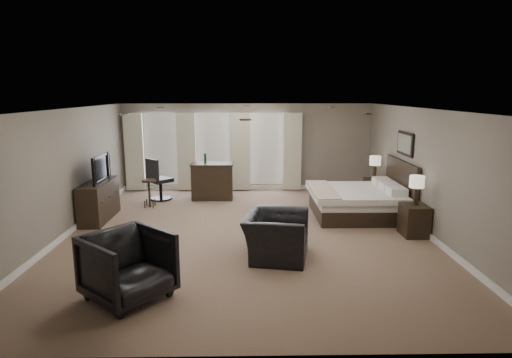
{
  "coord_description": "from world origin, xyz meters",
  "views": [
    {
      "loc": [
        0.03,
        -8.59,
        2.93
      ],
      "look_at": [
        0.2,
        0.4,
        1.1
      ],
      "focal_mm": 30.0,
      "sensor_mm": 36.0,
      "label": 1
    }
  ],
  "objects_px": {
    "bar_counter": "(213,181)",
    "desk_chair": "(160,179)",
    "tv": "(97,179)",
    "bar_stool_right": "(222,181)",
    "lamp_near": "(416,191)",
    "armchair_far": "(128,263)",
    "lamp_far": "(375,168)",
    "nightstand_near": "(414,220)",
    "bed": "(355,189)",
    "nightstand_far": "(374,190)",
    "bar_stool_left": "(149,193)",
    "dresser": "(99,201)",
    "armchair_near": "(276,228)"
  },
  "relations": [
    {
      "from": "bar_counter",
      "to": "desk_chair",
      "type": "relative_size",
      "value": 1.0
    },
    {
      "from": "tv",
      "to": "bar_stool_right",
      "type": "distance_m",
      "value": 3.69
    },
    {
      "from": "lamp_near",
      "to": "desk_chair",
      "type": "bearing_deg",
      "value": 151.82
    },
    {
      "from": "desk_chair",
      "to": "armchair_far",
      "type": "bearing_deg",
      "value": 140.71
    },
    {
      "from": "lamp_far",
      "to": "nightstand_near",
      "type": "bearing_deg",
      "value": -90.0
    },
    {
      "from": "bar_counter",
      "to": "bar_stool_right",
      "type": "bearing_deg",
      "value": 65.64
    },
    {
      "from": "lamp_far",
      "to": "bed",
      "type": "bearing_deg",
      "value": -121.54
    },
    {
      "from": "nightstand_far",
      "to": "nightstand_near",
      "type": "bearing_deg",
      "value": -90.0
    },
    {
      "from": "bar_stool_right",
      "to": "armchair_far",
      "type": "bearing_deg",
      "value": -98.63
    },
    {
      "from": "lamp_near",
      "to": "armchair_far",
      "type": "distance_m",
      "value": 5.83
    },
    {
      "from": "bar_stool_left",
      "to": "desk_chair",
      "type": "distance_m",
      "value": 0.84
    },
    {
      "from": "lamp_far",
      "to": "desk_chair",
      "type": "xyz_separation_m",
      "value": [
        -5.86,
        0.24,
        -0.34
      ]
    },
    {
      "from": "lamp_near",
      "to": "dresser",
      "type": "bearing_deg",
      "value": 169.58
    },
    {
      "from": "dresser",
      "to": "bar_stool_right",
      "type": "height_order",
      "value": "dresser"
    },
    {
      "from": "lamp_near",
      "to": "bar_counter",
      "type": "height_order",
      "value": "lamp_near"
    },
    {
      "from": "armchair_far",
      "to": "dresser",
      "type": "bearing_deg",
      "value": 65.17
    },
    {
      "from": "nightstand_near",
      "to": "desk_chair",
      "type": "distance_m",
      "value": 6.66
    },
    {
      "from": "nightstand_far",
      "to": "dresser",
      "type": "relative_size",
      "value": 0.39
    },
    {
      "from": "tv",
      "to": "bar_counter",
      "type": "distance_m",
      "value": 3.17
    },
    {
      "from": "lamp_far",
      "to": "tv",
      "type": "relative_size",
      "value": 0.57
    },
    {
      "from": "lamp_near",
      "to": "bar_stool_right",
      "type": "xyz_separation_m",
      "value": [
        -4.19,
        3.69,
        -0.55
      ]
    },
    {
      "from": "lamp_far",
      "to": "bar_counter",
      "type": "xyz_separation_m",
      "value": [
        -4.43,
        0.27,
        -0.42
      ]
    },
    {
      "from": "tv",
      "to": "bed",
      "type": "bearing_deg",
      "value": -88.31
    },
    {
      "from": "armchair_near",
      "to": "bar_stool_left",
      "type": "bearing_deg",
      "value": 52.45
    },
    {
      "from": "lamp_far",
      "to": "tv",
      "type": "bearing_deg",
      "value": -166.76
    },
    {
      "from": "nightstand_near",
      "to": "nightstand_far",
      "type": "xyz_separation_m",
      "value": [
        0.0,
        2.9,
        -0.02
      ]
    },
    {
      "from": "nightstand_far",
      "to": "tv",
      "type": "height_order",
      "value": "tv"
    },
    {
      "from": "nightstand_far",
      "to": "dresser",
      "type": "xyz_separation_m",
      "value": [
        -6.92,
        -1.63,
        0.14
      ]
    },
    {
      "from": "dresser",
      "to": "lamp_far",
      "type": "bearing_deg",
      "value": 13.24
    },
    {
      "from": "bed",
      "to": "tv",
      "type": "distance_m",
      "value": 6.04
    },
    {
      "from": "nightstand_near",
      "to": "lamp_near",
      "type": "bearing_deg",
      "value": 0.0
    },
    {
      "from": "desk_chair",
      "to": "armchair_near",
      "type": "bearing_deg",
      "value": 168.19
    },
    {
      "from": "lamp_near",
      "to": "dresser",
      "type": "relative_size",
      "value": 0.39
    },
    {
      "from": "bed",
      "to": "nightstand_far",
      "type": "distance_m",
      "value": 1.74
    },
    {
      "from": "tv",
      "to": "armchair_far",
      "type": "distance_m",
      "value": 4.35
    },
    {
      "from": "bed",
      "to": "lamp_far",
      "type": "height_order",
      "value": "bed"
    },
    {
      "from": "bar_stool_right",
      "to": "lamp_far",
      "type": "bearing_deg",
      "value": -10.67
    },
    {
      "from": "lamp_near",
      "to": "tv",
      "type": "bearing_deg",
      "value": 169.58
    },
    {
      "from": "nightstand_near",
      "to": "nightstand_far",
      "type": "distance_m",
      "value": 2.9
    },
    {
      "from": "bed",
      "to": "armchair_far",
      "type": "distance_m",
      "value": 5.94
    },
    {
      "from": "tv",
      "to": "desk_chair",
      "type": "height_order",
      "value": "desk_chair"
    },
    {
      "from": "dresser",
      "to": "armchair_far",
      "type": "distance_m",
      "value": 4.33
    },
    {
      "from": "armchair_far",
      "to": "bar_stool_right",
      "type": "bearing_deg",
      "value": 32.57
    },
    {
      "from": "lamp_near",
      "to": "armchair_far",
      "type": "height_order",
      "value": "lamp_near"
    },
    {
      "from": "lamp_near",
      "to": "armchair_near",
      "type": "relative_size",
      "value": 0.5
    },
    {
      "from": "bar_counter",
      "to": "armchair_near",
      "type": "bearing_deg",
      "value": -70.93
    },
    {
      "from": "nightstand_near",
      "to": "armchair_near",
      "type": "bearing_deg",
      "value": -158.89
    },
    {
      "from": "nightstand_far",
      "to": "bar_stool_right",
      "type": "relative_size",
      "value": 0.74
    },
    {
      "from": "armchair_far",
      "to": "lamp_far",
      "type": "bearing_deg",
      "value": -1.55
    },
    {
      "from": "lamp_near",
      "to": "tv",
      "type": "height_order",
      "value": "lamp_near"
    }
  ]
}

